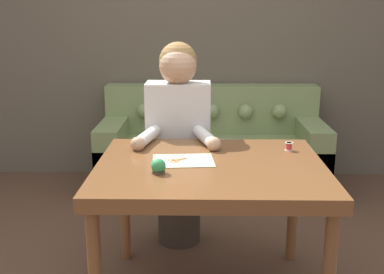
{
  "coord_description": "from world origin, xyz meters",
  "views": [
    {
      "loc": [
        0.06,
        -2.32,
        1.49
      ],
      "look_at": [
        0.02,
        0.11,
        0.85
      ],
      "focal_mm": 45.0,
      "sensor_mm": 36.0,
      "label": 1
    }
  ],
  "objects_px": {
    "dining_table": "(210,178)",
    "pin_cushion": "(158,167)",
    "person": "(178,142)",
    "thread_spool": "(289,146)",
    "couch": "(212,153)",
    "scissors": "(181,160)"
  },
  "relations": [
    {
      "from": "dining_table",
      "to": "person",
      "type": "xyz_separation_m",
      "value": [
        -0.19,
        0.65,
        0.01
      ]
    },
    {
      "from": "couch",
      "to": "pin_cushion",
      "type": "distance_m",
      "value": 1.9
    },
    {
      "from": "person",
      "to": "pin_cushion",
      "type": "bearing_deg",
      "value": -94.12
    },
    {
      "from": "couch",
      "to": "scissors",
      "type": "height_order",
      "value": "couch"
    },
    {
      "from": "thread_spool",
      "to": "person",
      "type": "bearing_deg",
      "value": 147.2
    },
    {
      "from": "dining_table",
      "to": "pin_cushion",
      "type": "relative_size",
      "value": 15.92
    },
    {
      "from": "dining_table",
      "to": "person",
      "type": "height_order",
      "value": "person"
    },
    {
      "from": "couch",
      "to": "scissors",
      "type": "distance_m",
      "value": 1.68
    },
    {
      "from": "scissors",
      "to": "thread_spool",
      "type": "relative_size",
      "value": 4.58
    },
    {
      "from": "scissors",
      "to": "pin_cushion",
      "type": "distance_m",
      "value": 0.23
    },
    {
      "from": "person",
      "to": "scissors",
      "type": "distance_m",
      "value": 0.59
    },
    {
      "from": "person",
      "to": "thread_spool",
      "type": "bearing_deg",
      "value": -32.8
    },
    {
      "from": "dining_table",
      "to": "scissors",
      "type": "distance_m",
      "value": 0.18
    },
    {
      "from": "couch",
      "to": "thread_spool",
      "type": "xyz_separation_m",
      "value": [
        0.39,
        -1.42,
        0.46
      ]
    },
    {
      "from": "pin_cushion",
      "to": "thread_spool",
      "type": "bearing_deg",
      "value": 30.2
    },
    {
      "from": "pin_cushion",
      "to": "scissors",
      "type": "bearing_deg",
      "value": 64.83
    },
    {
      "from": "person",
      "to": "pin_cushion",
      "type": "distance_m",
      "value": 0.81
    },
    {
      "from": "pin_cushion",
      "to": "dining_table",
      "type": "bearing_deg",
      "value": 31.48
    },
    {
      "from": "thread_spool",
      "to": "pin_cushion",
      "type": "bearing_deg",
      "value": -149.8
    },
    {
      "from": "dining_table",
      "to": "pin_cushion",
      "type": "distance_m",
      "value": 0.31
    },
    {
      "from": "scissors",
      "to": "thread_spool",
      "type": "bearing_deg",
      "value": 17.88
    },
    {
      "from": "dining_table",
      "to": "couch",
      "type": "relative_size",
      "value": 0.61
    }
  ]
}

